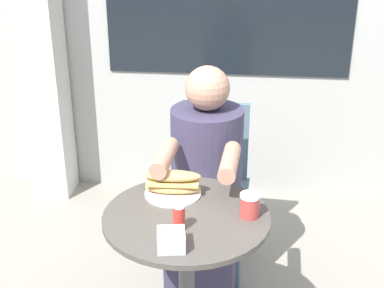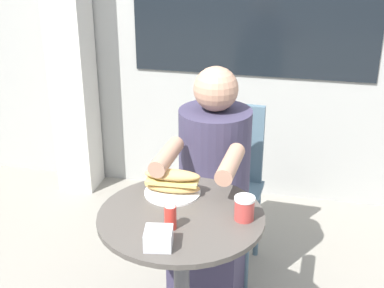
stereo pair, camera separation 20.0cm
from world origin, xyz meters
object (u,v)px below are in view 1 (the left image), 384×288
sandwich_on_plate (173,184)px  condiment_bottle (179,216)px  drink_cup (250,205)px  cafe_table (187,264)px  diner_chair (212,171)px  seated_diner (205,207)px

sandwich_on_plate → condiment_bottle: (0.06, -0.24, 0.01)m
drink_cup → cafe_table: bearing=-175.5°
diner_chair → drink_cup: size_ratio=9.95×
cafe_table → sandwich_on_plate: (-0.07, 0.15, 0.26)m
sandwich_on_plate → condiment_bottle: size_ratio=1.97×
cafe_table → diner_chair: diner_chair is taller
diner_chair → drink_cup: bearing=106.3°
seated_diner → sandwich_on_plate: 0.45m
condiment_bottle → sandwich_on_plate: bearing=103.2°
seated_diner → sandwich_on_plate: seated_diner is taller
cafe_table → sandwich_on_plate: 0.30m
drink_cup → condiment_bottle: (-0.24, -0.11, 0.01)m
cafe_table → seated_diner: (0.03, 0.48, -0.03)m
seated_diner → sandwich_on_plate: (-0.10, -0.33, 0.29)m
diner_chair → condiment_bottle: 0.97m
sandwich_on_plate → condiment_bottle: 0.25m
sandwich_on_plate → seated_diner: bearing=73.9°
diner_chair → sandwich_on_plate: bearing=84.2°
sandwich_on_plate → drink_cup: (0.30, -0.13, 0.00)m
sandwich_on_plate → drink_cup: size_ratio=2.52×
seated_diner → drink_cup: bearing=116.1°
cafe_table → diner_chair: size_ratio=0.87×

